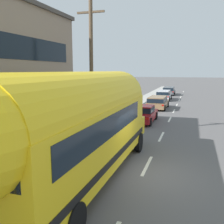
{
  "coord_description": "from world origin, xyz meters",
  "views": [
    {
      "loc": [
        1.76,
        -9.55,
        4.17
      ],
      "look_at": [
        -2.02,
        2.12,
        2.11
      ],
      "focal_mm": 40.0,
      "sensor_mm": 36.0,
      "label": 1
    }
  ],
  "objects_px": {
    "utility_pole": "(91,66)",
    "car_second": "(158,102)",
    "car_fourth": "(169,90)",
    "car_lead": "(143,113)",
    "painted_bus": "(78,125)",
    "car_third": "(164,94)"
  },
  "relations": [
    {
      "from": "car_lead",
      "to": "utility_pole",
      "type": "bearing_deg",
      "value": -116.57
    },
    {
      "from": "car_lead",
      "to": "car_second",
      "type": "bearing_deg",
      "value": 88.49
    },
    {
      "from": "car_second",
      "to": "car_fourth",
      "type": "distance_m",
      "value": 16.6
    },
    {
      "from": "utility_pole",
      "to": "car_third",
      "type": "bearing_deg",
      "value": 83.64
    },
    {
      "from": "utility_pole",
      "to": "car_fourth",
      "type": "distance_m",
      "value": 29.26
    },
    {
      "from": "utility_pole",
      "to": "car_lead",
      "type": "distance_m",
      "value": 6.59
    },
    {
      "from": "painted_bus",
      "to": "car_second",
      "type": "xyz_separation_m",
      "value": [
        0.17,
        19.55,
        -1.51
      ]
    },
    {
      "from": "car_second",
      "to": "car_third",
      "type": "xyz_separation_m",
      "value": [
        -0.3,
        8.62,
        0.0
      ]
    },
    {
      "from": "car_lead",
      "to": "car_third",
      "type": "relative_size",
      "value": 0.91
    },
    {
      "from": "utility_pole",
      "to": "car_second",
      "type": "distance_m",
      "value": 13.13
    },
    {
      "from": "painted_bus",
      "to": "car_third",
      "type": "bearing_deg",
      "value": 90.26
    },
    {
      "from": "utility_pole",
      "to": "car_fourth",
      "type": "relative_size",
      "value": 1.77
    },
    {
      "from": "car_lead",
      "to": "car_fourth",
      "type": "distance_m",
      "value": 24.07
    },
    {
      "from": "painted_bus",
      "to": "car_third",
      "type": "xyz_separation_m",
      "value": [
        -0.13,
        28.17,
        -1.51
      ]
    },
    {
      "from": "utility_pole",
      "to": "car_lead",
      "type": "height_order",
      "value": "utility_pole"
    },
    {
      "from": "car_third",
      "to": "painted_bus",
      "type": "bearing_deg",
      "value": -89.74
    },
    {
      "from": "car_lead",
      "to": "car_second",
      "type": "distance_m",
      "value": 7.47
    },
    {
      "from": "car_lead",
      "to": "car_second",
      "type": "relative_size",
      "value": 0.93
    },
    {
      "from": "car_second",
      "to": "car_fourth",
      "type": "relative_size",
      "value": 0.96
    },
    {
      "from": "utility_pole",
      "to": "car_lead",
      "type": "relative_size",
      "value": 1.99
    },
    {
      "from": "utility_pole",
      "to": "car_second",
      "type": "height_order",
      "value": "utility_pole"
    },
    {
      "from": "car_second",
      "to": "car_third",
      "type": "bearing_deg",
      "value": 91.99
    }
  ]
}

